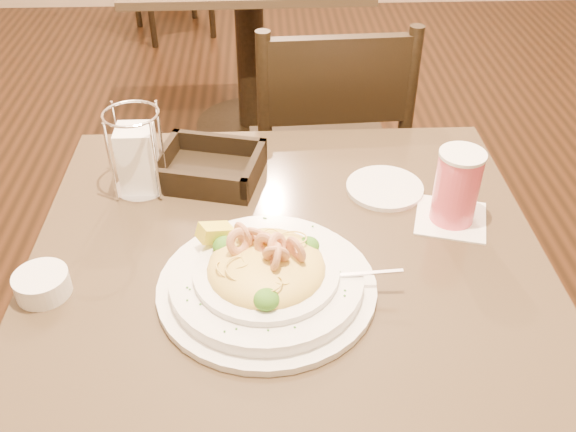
{
  "coord_description": "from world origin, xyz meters",
  "views": [
    {
      "loc": [
        -0.04,
        -0.84,
        1.47
      ],
      "look_at": [
        0.0,
        0.02,
        0.82
      ],
      "focal_mm": 40.0,
      "sensor_mm": 36.0,
      "label": 1
    }
  ],
  "objects_px": {
    "pasta_bowl": "(266,275)",
    "drink_glass": "(457,188)",
    "main_table": "(288,351)",
    "dining_chair_near": "(326,159)",
    "background_table": "(249,21)",
    "bread_basket": "(209,169)",
    "napkin_caddy": "(138,157)",
    "side_plate": "(385,188)",
    "butter_ramekin": "(42,284)"
  },
  "relations": [
    {
      "from": "main_table",
      "to": "napkin_caddy",
      "type": "height_order",
      "value": "napkin_caddy"
    },
    {
      "from": "background_table",
      "to": "butter_ramekin",
      "type": "height_order",
      "value": "butter_ramekin"
    },
    {
      "from": "pasta_bowl",
      "to": "butter_ramekin",
      "type": "relative_size",
      "value": 4.48
    },
    {
      "from": "dining_chair_near",
      "to": "drink_glass",
      "type": "distance_m",
      "value": 0.71
    },
    {
      "from": "main_table",
      "to": "drink_glass",
      "type": "distance_m",
      "value": 0.45
    },
    {
      "from": "main_table",
      "to": "pasta_bowl",
      "type": "height_order",
      "value": "pasta_bowl"
    },
    {
      "from": "side_plate",
      "to": "butter_ramekin",
      "type": "xyz_separation_m",
      "value": [
        -0.6,
        -0.27,
        0.01
      ]
    },
    {
      "from": "pasta_bowl",
      "to": "drink_glass",
      "type": "distance_m",
      "value": 0.39
    },
    {
      "from": "dining_chair_near",
      "to": "side_plate",
      "type": "height_order",
      "value": "dining_chair_near"
    },
    {
      "from": "side_plate",
      "to": "dining_chair_near",
      "type": "bearing_deg",
      "value": 96.83
    },
    {
      "from": "dining_chair_near",
      "to": "napkin_caddy",
      "type": "relative_size",
      "value": 5.42
    },
    {
      "from": "pasta_bowl",
      "to": "side_plate",
      "type": "relative_size",
      "value": 2.59
    },
    {
      "from": "drink_glass",
      "to": "bread_basket",
      "type": "bearing_deg",
      "value": 160.68
    },
    {
      "from": "pasta_bowl",
      "to": "main_table",
      "type": "bearing_deg",
      "value": 61.92
    },
    {
      "from": "napkin_caddy",
      "to": "side_plate",
      "type": "relative_size",
      "value": 1.12
    },
    {
      "from": "dining_chair_near",
      "to": "bread_basket",
      "type": "height_order",
      "value": "dining_chair_near"
    },
    {
      "from": "bread_basket",
      "to": "napkin_caddy",
      "type": "distance_m",
      "value": 0.15
    },
    {
      "from": "napkin_caddy",
      "to": "drink_glass",
      "type": "bearing_deg",
      "value": -12.06
    },
    {
      "from": "background_table",
      "to": "napkin_caddy",
      "type": "bearing_deg",
      "value": -97.0
    },
    {
      "from": "bread_basket",
      "to": "napkin_caddy",
      "type": "height_order",
      "value": "napkin_caddy"
    },
    {
      "from": "pasta_bowl",
      "to": "drink_glass",
      "type": "xyz_separation_m",
      "value": [
        0.35,
        0.18,
        0.04
      ]
    },
    {
      "from": "main_table",
      "to": "background_table",
      "type": "xyz_separation_m",
      "value": [
        -0.09,
        1.8,
        0.0
      ]
    },
    {
      "from": "background_table",
      "to": "bread_basket",
      "type": "xyz_separation_m",
      "value": [
        -0.06,
        -1.53,
        0.26
      ]
    },
    {
      "from": "background_table",
      "to": "bread_basket",
      "type": "bearing_deg",
      "value": -92.26
    },
    {
      "from": "drink_glass",
      "to": "napkin_caddy",
      "type": "height_order",
      "value": "napkin_caddy"
    },
    {
      "from": "background_table",
      "to": "pasta_bowl",
      "type": "distance_m",
      "value": 1.89
    },
    {
      "from": "dining_chair_near",
      "to": "napkin_caddy",
      "type": "distance_m",
      "value": 0.72
    },
    {
      "from": "dining_chair_near",
      "to": "pasta_bowl",
      "type": "xyz_separation_m",
      "value": [
        -0.18,
        -0.79,
        0.28
      ]
    },
    {
      "from": "dining_chair_near",
      "to": "drink_glass",
      "type": "relative_size",
      "value": 5.88
    },
    {
      "from": "dining_chair_near",
      "to": "pasta_bowl",
      "type": "height_order",
      "value": "dining_chair_near"
    },
    {
      "from": "napkin_caddy",
      "to": "butter_ramekin",
      "type": "relative_size",
      "value": 1.94
    },
    {
      "from": "drink_glass",
      "to": "side_plate",
      "type": "distance_m",
      "value": 0.16
    },
    {
      "from": "bread_basket",
      "to": "butter_ramekin",
      "type": "xyz_separation_m",
      "value": [
        -0.25,
        -0.33,
        -0.0
      ]
    },
    {
      "from": "pasta_bowl",
      "to": "drink_glass",
      "type": "height_order",
      "value": "drink_glass"
    },
    {
      "from": "side_plate",
      "to": "main_table",
      "type": "bearing_deg",
      "value": -134.41
    },
    {
      "from": "dining_chair_near",
      "to": "side_plate",
      "type": "xyz_separation_m",
      "value": [
        0.06,
        -0.52,
        0.25
      ]
    },
    {
      "from": "drink_glass",
      "to": "main_table",
      "type": "bearing_deg",
      "value": -161.45
    },
    {
      "from": "bread_basket",
      "to": "side_plate",
      "type": "bearing_deg",
      "value": -9.72
    },
    {
      "from": "main_table",
      "to": "butter_ramekin",
      "type": "bearing_deg",
      "value": -170.75
    },
    {
      "from": "dining_chair_near",
      "to": "main_table",
      "type": "bearing_deg",
      "value": 76.26
    },
    {
      "from": "bread_basket",
      "to": "background_table",
      "type": "bearing_deg",
      "value": 87.74
    },
    {
      "from": "background_table",
      "to": "butter_ramekin",
      "type": "xyz_separation_m",
      "value": [
        -0.31,
        -1.86,
        0.25
      ]
    },
    {
      "from": "dining_chair_near",
      "to": "bread_basket",
      "type": "distance_m",
      "value": 0.6
    },
    {
      "from": "drink_glass",
      "to": "butter_ramekin",
      "type": "height_order",
      "value": "drink_glass"
    },
    {
      "from": "background_table",
      "to": "pasta_bowl",
      "type": "relative_size",
      "value": 2.3
    },
    {
      "from": "background_table",
      "to": "drink_glass",
      "type": "relative_size",
      "value": 5.77
    },
    {
      "from": "butter_ramekin",
      "to": "napkin_caddy",
      "type": "bearing_deg",
      "value": 68.25
    },
    {
      "from": "main_table",
      "to": "drink_glass",
      "type": "xyz_separation_m",
      "value": [
        0.31,
        0.1,
        0.31
      ]
    },
    {
      "from": "drink_glass",
      "to": "bread_basket",
      "type": "distance_m",
      "value": 0.49
    },
    {
      "from": "background_table",
      "to": "bread_basket",
      "type": "relative_size",
      "value": 3.85
    }
  ]
}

